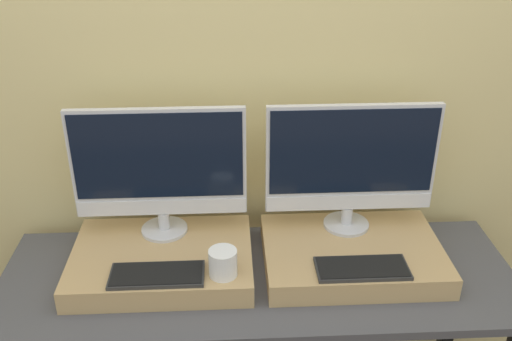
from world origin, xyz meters
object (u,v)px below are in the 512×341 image
(monitor_left, at_px, (159,167))
(keyboard_left, at_px, (157,275))
(monitor_right, at_px, (351,163))
(mug, at_px, (223,263))
(keyboard_right, at_px, (362,268))

(monitor_left, xyz_separation_m, keyboard_left, (-0.00, -0.26, -0.25))
(monitor_left, height_order, monitor_right, same)
(mug, xyz_separation_m, monitor_right, (0.44, 0.26, 0.21))
(monitor_left, distance_m, mug, 0.40)
(monitor_right, distance_m, keyboard_right, 0.36)
(keyboard_left, bearing_deg, monitor_right, 21.97)
(monitor_left, bearing_deg, monitor_right, 0.00)
(monitor_left, distance_m, monitor_right, 0.65)
(mug, bearing_deg, keyboard_right, 0.00)
(keyboard_left, relative_size, mug, 3.29)
(keyboard_right, bearing_deg, monitor_right, 90.00)
(monitor_left, bearing_deg, mug, -51.62)
(keyboard_right, bearing_deg, mug, -180.00)
(keyboard_left, height_order, monitor_right, monitor_right)
(keyboard_left, height_order, mug, mug)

